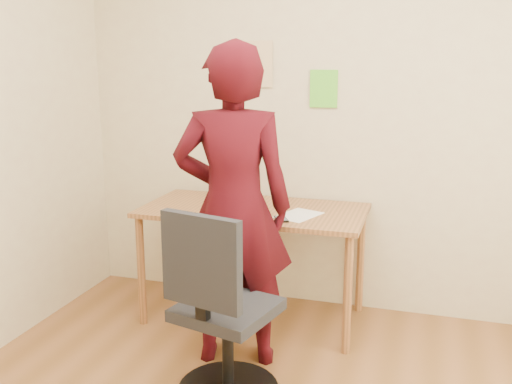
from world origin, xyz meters
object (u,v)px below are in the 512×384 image
(laptop, at_px, (234,200))
(phone, at_px, (281,219))
(person, at_px, (233,208))
(desk, at_px, (254,221))
(office_chair, at_px, (220,320))

(laptop, bearing_deg, phone, -30.82)
(person, bearing_deg, desk, -99.56)
(person, bearing_deg, office_chair, 85.01)
(laptop, distance_m, office_chair, 1.02)
(office_chair, xyz_separation_m, person, (-0.07, 0.41, 0.46))
(desk, distance_m, laptop, 0.19)
(desk, distance_m, person, 0.58)
(desk, xyz_separation_m, office_chair, (0.12, -0.94, -0.23))
(phone, height_order, person, person)
(laptop, height_order, phone, laptop)
(desk, relative_size, person, 0.80)
(laptop, relative_size, office_chair, 0.31)
(phone, bearing_deg, desk, 110.51)
(desk, bearing_deg, office_chair, -82.59)
(desk, bearing_deg, phone, -41.80)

